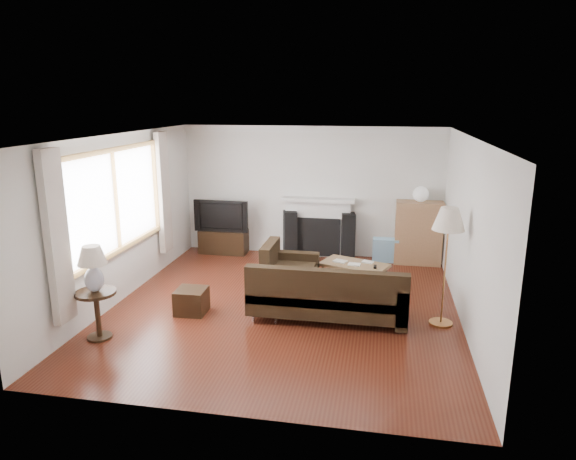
% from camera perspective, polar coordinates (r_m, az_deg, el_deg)
% --- Properties ---
extents(room, '(5.10, 5.60, 2.54)m').
position_cam_1_polar(room, '(7.29, -0.43, 0.57)').
color(room, '#531F12').
rests_on(room, ground).
extents(window, '(0.12, 2.74, 1.54)m').
position_cam_1_polar(window, '(7.88, -18.53, 3.09)').
color(window, olive).
rests_on(window, room).
extents(curtain_near, '(0.10, 0.35, 2.10)m').
position_cam_1_polar(curtain_near, '(6.63, -24.31, -0.80)').
color(curtain_near, beige).
rests_on(curtain_near, room).
extents(curtain_far, '(0.10, 0.35, 2.10)m').
position_cam_1_polar(curtain_far, '(9.22, -13.67, 4.03)').
color(curtain_far, beige).
rests_on(curtain_far, room).
extents(fireplace, '(1.40, 0.26, 1.15)m').
position_cam_1_polar(fireplace, '(9.96, 3.31, 0.32)').
color(fireplace, white).
rests_on(fireplace, room).
extents(tv_stand, '(0.93, 0.42, 0.47)m').
position_cam_1_polar(tv_stand, '(10.31, -7.16, -1.25)').
color(tv_stand, black).
rests_on(tv_stand, ground).
extents(television, '(1.08, 0.14, 0.62)m').
position_cam_1_polar(television, '(10.18, -7.25, 1.70)').
color(television, black).
rests_on(television, tv_stand).
extents(speaker_left, '(0.32, 0.36, 0.89)m').
position_cam_1_polar(speaker_left, '(9.98, 0.23, -0.40)').
color(speaker_left, black).
rests_on(speaker_left, ground).
extents(speaker_right, '(0.30, 0.34, 0.90)m').
position_cam_1_polar(speaker_right, '(9.85, 6.68, -0.68)').
color(speaker_right, black).
rests_on(speaker_right, ground).
extents(bookshelf, '(0.85, 0.40, 1.17)m').
position_cam_1_polar(bookshelf, '(9.79, 14.28, -0.30)').
color(bookshelf, '#986B46').
rests_on(bookshelf, ground).
extents(globe_lamp, '(0.28, 0.28, 0.28)m').
position_cam_1_polar(globe_lamp, '(9.64, 14.55, 3.87)').
color(globe_lamp, white).
rests_on(globe_lamp, bookshelf).
extents(sectional_sofa, '(2.36, 1.72, 0.76)m').
position_cam_1_polar(sectional_sofa, '(7.21, 4.46, -6.90)').
color(sectional_sofa, black).
rests_on(sectional_sofa, ground).
extents(coffee_table, '(1.18, 0.91, 0.41)m').
position_cam_1_polar(coffee_table, '(8.45, 7.35, -5.00)').
color(coffee_table, olive).
rests_on(coffee_table, ground).
extents(footstool, '(0.44, 0.44, 0.36)m').
position_cam_1_polar(footstool, '(7.55, -10.67, -7.76)').
color(footstool, black).
rests_on(footstool, ground).
extents(floor_lamp, '(0.44, 0.44, 1.63)m').
position_cam_1_polar(floor_lamp, '(7.15, 17.06, -3.99)').
color(floor_lamp, '#B7783F').
rests_on(floor_lamp, ground).
extents(side_table, '(0.51, 0.51, 0.64)m').
position_cam_1_polar(side_table, '(7.06, -20.39, -8.82)').
color(side_table, black).
rests_on(side_table, ground).
extents(table_lamp, '(0.36, 0.36, 0.59)m').
position_cam_1_polar(table_lamp, '(6.85, -20.84, -4.09)').
color(table_lamp, silver).
rests_on(table_lamp, side_table).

